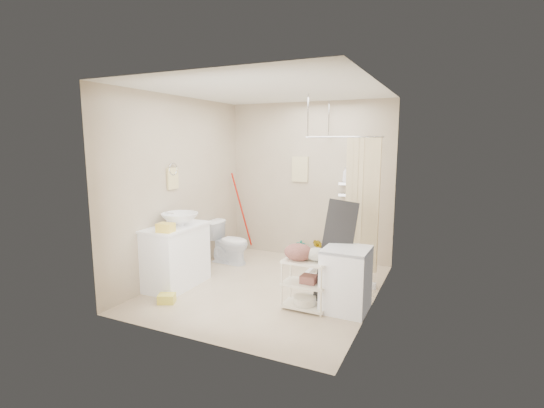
{
  "coord_description": "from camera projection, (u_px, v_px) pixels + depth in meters",
  "views": [
    {
      "loc": [
        2.21,
        -4.6,
        1.97
      ],
      "look_at": [
        -0.05,
        0.25,
        1.11
      ],
      "focal_mm": 26.0,
      "sensor_mm": 36.0,
      "label": 1
    }
  ],
  "objects": [
    {
      "name": "shower",
      "position": [
        350.0,
        204.0,
        5.77
      ],
      "size": [
        1.1,
        1.1,
        2.1
      ],
      "primitive_type": null,
      "color": "silver",
      "rests_on": "ground"
    },
    {
      "name": "floor",
      "position": [
        268.0,
        287.0,
        5.36
      ],
      "size": [
        3.2,
        3.2,
        0.0
      ],
      "primitive_type": "plane",
      "color": "beige",
      "rests_on": "ground"
    },
    {
      "name": "washing_machine",
      "position": [
        346.0,
        279.0,
        4.59
      ],
      "size": [
        0.51,
        0.53,
        0.75
      ],
      "primitive_type": "cube",
      "rotation": [
        0.0,
        0.0,
        -0.01
      ],
      "color": "white",
      "rests_on": "ground"
    },
    {
      "name": "shampoo_bottle_a",
      "position": [
        346.0,
        175.0,
        6.2
      ],
      "size": [
        0.12,
        0.12,
        0.24
      ],
      "primitive_type": "imported",
      "rotation": [
        0.0,
        0.0,
        -0.33
      ],
      "color": "white",
      "rests_on": "shower"
    },
    {
      "name": "toilet",
      "position": [
        229.0,
        242.0,
        6.39
      ],
      "size": [
        0.69,
        0.42,
        0.69
      ],
      "primitive_type": "imported",
      "rotation": [
        0.0,
        0.0,
        1.52
      ],
      "color": "white",
      "rests_on": "ground"
    },
    {
      "name": "towel_ring",
      "position": [
        173.0,
        177.0,
        5.52
      ],
      "size": [
        0.04,
        0.22,
        0.34
      ],
      "primitive_type": null,
      "color": "#E8D589",
      "rests_on": "wall_left"
    },
    {
      "name": "hanging_towel",
      "position": [
        300.0,
        169.0,
        6.59
      ],
      "size": [
        0.28,
        0.03,
        0.42
      ],
      "primitive_type": "cube",
      "color": "beige",
      "rests_on": "wall_back"
    },
    {
      "name": "ceiling",
      "position": [
        267.0,
        90.0,
        4.94
      ],
      "size": [
        2.8,
        3.2,
        0.04
      ],
      "primitive_type": "cube",
      "color": "silver",
      "rests_on": "ground"
    },
    {
      "name": "floor_basket",
      "position": [
        167.0,
        297.0,
        4.83
      ],
      "size": [
        0.36,
        0.32,
        0.16
      ],
      "primitive_type": "cube",
      "rotation": [
        0.0,
        0.0,
        0.43
      ],
      "color": "#EDE24A",
      "rests_on": "ground"
    },
    {
      "name": "wall_back",
      "position": [
        309.0,
        181.0,
        6.58
      ],
      "size": [
        2.8,
        0.04,
        2.6
      ],
      "primitive_type": "cube",
      "color": "#BBAA91",
      "rests_on": "ground"
    },
    {
      "name": "mop",
      "position": [
        241.0,
        212.0,
        7.05
      ],
      "size": [
        0.17,
        0.17,
        1.4
      ],
      "primitive_type": null,
      "rotation": [
        0.0,
        0.0,
        -0.3
      ],
      "color": "#B21608",
      "rests_on": "ground"
    },
    {
      "name": "tp_holder",
      "position": [
        187.0,
        226.0,
        5.85
      ],
      "size": [
        0.08,
        0.12,
        0.14
      ],
      "primitive_type": null,
      "color": "white",
      "rests_on": "wall_left"
    },
    {
      "name": "wall_front",
      "position": [
        194.0,
        213.0,
        3.72
      ],
      "size": [
        2.8,
        0.04,
        2.6
      ],
      "primitive_type": "cube",
      "color": "#BBAA91",
      "rests_on": "ground"
    },
    {
      "name": "laundry_rack",
      "position": [
        305.0,
        280.0,
        4.61
      ],
      "size": [
        0.52,
        0.31,
        0.72
      ],
      "primitive_type": null,
      "rotation": [
        0.0,
        0.0,
        -0.02
      ],
      "color": "white",
      "rests_on": "ground"
    },
    {
      "name": "wall_right",
      "position": [
        376.0,
        199.0,
        4.57
      ],
      "size": [
        0.04,
        3.2,
        2.6
      ],
      "primitive_type": "cube",
      "color": "#BBAA91",
      "rests_on": "ground"
    },
    {
      "name": "shampoo_bottle_b",
      "position": [
        350.0,
        177.0,
        6.19
      ],
      "size": [
        0.11,
        0.11,
        0.18
      ],
      "primitive_type": "imported",
      "rotation": [
        0.0,
        0.0,
        0.41
      ],
      "color": "#3549A5",
      "rests_on": "shower"
    },
    {
      "name": "sink",
      "position": [
        180.0,
        219.0,
        5.32
      ],
      "size": [
        0.5,
        0.5,
        0.17
      ],
      "primitive_type": "imported",
      "rotation": [
        0.0,
        0.0,
        0.02
      ],
      "color": "white",
      "rests_on": "vanity"
    },
    {
      "name": "potted_plant_b",
      "position": [
        318.0,
        250.0,
        6.51
      ],
      "size": [
        0.26,
        0.26,
        0.37
      ],
      "primitive_type": "imported",
      "rotation": [
        0.0,
        0.0,
        -0.77
      ],
      "color": "brown",
      "rests_on": "ground"
    },
    {
      "name": "wall_left",
      "position": [
        181.0,
        187.0,
        5.73
      ],
      "size": [
        0.04,
        3.2,
        2.6
      ],
      "primitive_type": "cube",
      "color": "#BBAA91",
      "rests_on": "ground"
    },
    {
      "name": "potted_plant_a",
      "position": [
        301.0,
        250.0,
        6.63
      ],
      "size": [
        0.18,
        0.14,
        0.31
      ],
      "primitive_type": "imported",
      "rotation": [
        0.0,
        0.0,
        0.22
      ],
      "color": "#945137",
      "rests_on": "ground"
    },
    {
      "name": "counter_basket",
      "position": [
        166.0,
        228.0,
        4.93
      ],
      "size": [
        0.22,
        0.18,
        0.11
      ],
      "primitive_type": "cube",
      "rotation": [
        0.0,
        0.0,
        0.14
      ],
      "color": "#FAD74C",
      "rests_on": "vanity"
    },
    {
      "name": "ironing_board",
      "position": [
        336.0,
        251.0,
        4.75
      ],
      "size": [
        0.38,
        0.2,
        1.3
      ],
      "primitive_type": null,
      "rotation": [
        0.0,
        0.0,
        0.26
      ],
      "color": "black",
      "rests_on": "ground"
    },
    {
      "name": "vanity",
      "position": [
        176.0,
        256.0,
        5.36
      ],
      "size": [
        0.54,
        0.96,
        0.84
      ],
      "primitive_type": "cube",
      "rotation": [
        0.0,
        0.0,
        0.01
      ],
      "color": "white",
      "rests_on": "ground"
    }
  ]
}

